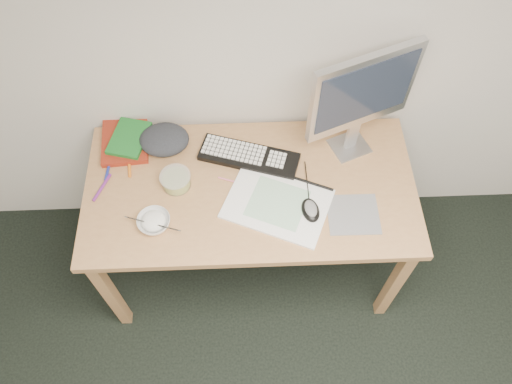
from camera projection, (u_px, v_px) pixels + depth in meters
desk at (250, 197)px, 2.17m from camera, size 1.40×0.70×0.75m
mousepad at (353, 214)px, 2.03m from camera, size 0.21×0.19×0.00m
sketchpad at (277, 204)px, 2.05m from camera, size 0.49×0.43×0.01m
keyboard at (249, 157)px, 2.17m from camera, size 0.45×0.26×0.03m
monitor at (363, 95)px, 1.93m from camera, size 0.44×0.20×0.53m
mouse at (311, 209)px, 2.01m from camera, size 0.09×0.12×0.04m
rice_bowl at (154, 222)px, 1.99m from camera, size 0.16×0.16×0.04m
chopsticks at (153, 224)px, 1.96m from camera, size 0.22×0.09×0.02m
fruit_tub at (176, 180)px, 2.08m from camera, size 0.17×0.17×0.06m
book_red at (125, 140)px, 2.22m from camera, size 0.22×0.28×0.03m
book_green at (129, 138)px, 2.20m from camera, size 0.19×0.23×0.02m
cloth_lump at (164, 140)px, 2.19m from camera, size 0.22×0.19×0.08m
pencil_pink at (238, 183)px, 2.11m from camera, size 0.17×0.07×0.01m
pencil_tan at (267, 178)px, 2.12m from camera, size 0.11×0.12×0.01m
pencil_black at (268, 169)px, 2.15m from camera, size 0.17×0.05×0.01m
marker_blue at (109, 168)px, 2.15m from camera, size 0.02×0.13×0.01m
marker_orange at (129, 164)px, 2.16m from camera, size 0.03×0.14×0.01m
marker_purple at (102, 187)px, 2.09m from camera, size 0.07×0.14×0.01m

